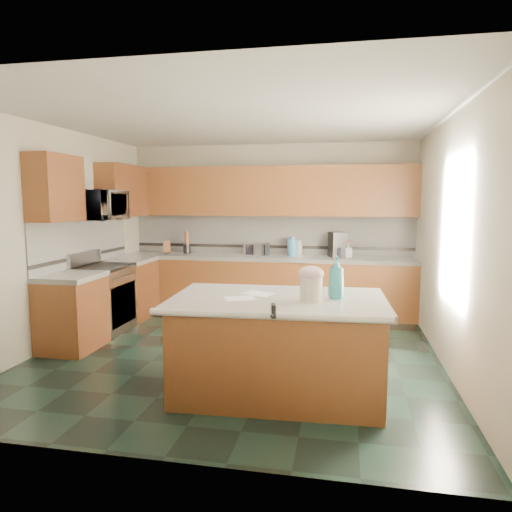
% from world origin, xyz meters
% --- Properties ---
extents(floor, '(4.60, 4.60, 0.00)m').
position_xyz_m(floor, '(0.00, 0.00, 0.00)').
color(floor, black).
rests_on(floor, ground).
extents(ceiling, '(4.60, 4.60, 0.00)m').
position_xyz_m(ceiling, '(0.00, 0.00, 2.70)').
color(ceiling, white).
rests_on(ceiling, ground).
extents(wall_back, '(4.60, 0.04, 2.70)m').
position_xyz_m(wall_back, '(0.00, 2.32, 1.35)').
color(wall_back, beige).
rests_on(wall_back, ground).
extents(wall_front, '(4.60, 0.04, 2.70)m').
position_xyz_m(wall_front, '(0.00, -2.32, 1.35)').
color(wall_front, beige).
rests_on(wall_front, ground).
extents(wall_left, '(0.04, 4.60, 2.70)m').
position_xyz_m(wall_left, '(-2.32, 0.00, 1.35)').
color(wall_left, beige).
rests_on(wall_left, ground).
extents(wall_right, '(0.04, 4.60, 2.70)m').
position_xyz_m(wall_right, '(2.32, 0.00, 1.35)').
color(wall_right, beige).
rests_on(wall_right, ground).
extents(back_base_cab, '(4.60, 0.60, 0.86)m').
position_xyz_m(back_base_cab, '(0.00, 2.00, 0.43)').
color(back_base_cab, '#32180C').
rests_on(back_base_cab, ground).
extents(back_countertop, '(4.60, 0.64, 0.06)m').
position_xyz_m(back_countertop, '(0.00, 2.00, 0.89)').
color(back_countertop, white).
rests_on(back_countertop, back_base_cab).
extents(back_upper_cab, '(4.60, 0.33, 0.78)m').
position_xyz_m(back_upper_cab, '(0.00, 2.13, 1.94)').
color(back_upper_cab, '#32180C').
rests_on(back_upper_cab, wall_back).
extents(back_backsplash, '(4.60, 0.02, 0.63)m').
position_xyz_m(back_backsplash, '(0.00, 2.29, 1.24)').
color(back_backsplash, silver).
rests_on(back_backsplash, back_countertop).
extents(back_accent_band, '(4.60, 0.01, 0.05)m').
position_xyz_m(back_accent_band, '(0.00, 2.28, 1.04)').
color(back_accent_band, black).
rests_on(back_accent_band, back_countertop).
extents(left_base_cab_rear, '(0.60, 0.82, 0.86)m').
position_xyz_m(left_base_cab_rear, '(-2.00, 1.29, 0.43)').
color(left_base_cab_rear, '#32180C').
rests_on(left_base_cab_rear, ground).
extents(left_counter_rear, '(0.64, 0.82, 0.06)m').
position_xyz_m(left_counter_rear, '(-2.00, 1.29, 0.89)').
color(left_counter_rear, white).
rests_on(left_counter_rear, left_base_cab_rear).
extents(left_base_cab_front, '(0.60, 0.72, 0.86)m').
position_xyz_m(left_base_cab_front, '(-2.00, -0.24, 0.43)').
color(left_base_cab_front, '#32180C').
rests_on(left_base_cab_front, ground).
extents(left_counter_front, '(0.64, 0.72, 0.06)m').
position_xyz_m(left_counter_front, '(-2.00, -0.24, 0.89)').
color(left_counter_front, white).
rests_on(left_counter_front, left_base_cab_front).
extents(left_backsplash, '(0.02, 2.30, 0.63)m').
position_xyz_m(left_backsplash, '(-2.29, 0.55, 1.24)').
color(left_backsplash, silver).
rests_on(left_backsplash, wall_left).
extents(left_accent_band, '(0.01, 2.30, 0.05)m').
position_xyz_m(left_accent_band, '(-2.28, 0.55, 1.04)').
color(left_accent_band, black).
rests_on(left_accent_band, wall_left).
extents(left_upper_cab_rear, '(0.33, 1.09, 0.78)m').
position_xyz_m(left_upper_cab_rear, '(-2.13, 1.42, 1.94)').
color(left_upper_cab_rear, '#32180C').
rests_on(left_upper_cab_rear, wall_left).
extents(left_upper_cab_front, '(0.33, 0.72, 0.78)m').
position_xyz_m(left_upper_cab_front, '(-2.13, -0.24, 1.94)').
color(left_upper_cab_front, '#32180C').
rests_on(left_upper_cab_front, wall_left).
extents(range_body, '(0.60, 0.76, 0.88)m').
position_xyz_m(range_body, '(-2.00, 0.50, 0.44)').
color(range_body, '#B7B7BC').
rests_on(range_body, ground).
extents(range_oven_door, '(0.02, 0.68, 0.55)m').
position_xyz_m(range_oven_door, '(-1.71, 0.50, 0.40)').
color(range_oven_door, black).
rests_on(range_oven_door, range_body).
extents(range_cooktop, '(0.62, 0.78, 0.04)m').
position_xyz_m(range_cooktop, '(-2.00, 0.50, 0.90)').
color(range_cooktop, black).
rests_on(range_cooktop, range_body).
extents(range_handle, '(0.02, 0.66, 0.02)m').
position_xyz_m(range_handle, '(-1.68, 0.50, 0.78)').
color(range_handle, '#B7B7BC').
rests_on(range_handle, range_body).
extents(range_backguard, '(0.06, 0.76, 0.18)m').
position_xyz_m(range_backguard, '(-2.26, 0.50, 1.02)').
color(range_backguard, '#B7B7BC').
rests_on(range_backguard, range_body).
extents(microwave, '(0.50, 0.73, 0.41)m').
position_xyz_m(microwave, '(-2.00, 0.50, 1.73)').
color(microwave, '#B7B7BC').
rests_on(microwave, wall_left).
extents(island_base, '(1.88, 1.13, 0.86)m').
position_xyz_m(island_base, '(0.63, -1.04, 0.43)').
color(island_base, '#32180C').
rests_on(island_base, ground).
extents(island_top, '(1.99, 1.24, 0.06)m').
position_xyz_m(island_top, '(0.63, -1.04, 0.89)').
color(island_top, white).
rests_on(island_top, island_base).
extents(island_bullnose, '(1.94, 0.15, 0.06)m').
position_xyz_m(island_bullnose, '(0.63, -1.62, 0.89)').
color(island_bullnose, white).
rests_on(island_bullnose, island_base).
extents(treat_jar, '(0.22, 0.22, 0.21)m').
position_xyz_m(treat_jar, '(0.93, -1.14, 1.03)').
color(treat_jar, beige).
rests_on(treat_jar, island_top).
extents(treat_jar_lid, '(0.22, 0.22, 0.14)m').
position_xyz_m(treat_jar_lid, '(0.93, -1.14, 1.16)').
color(treat_jar_lid, beige).
rests_on(treat_jar_lid, treat_jar).
extents(treat_jar_knob, '(0.07, 0.02, 0.02)m').
position_xyz_m(treat_jar_knob, '(0.93, -1.14, 1.21)').
color(treat_jar_knob, tan).
rests_on(treat_jar_knob, treat_jar_lid).
extents(treat_jar_knob_end_l, '(0.04, 0.04, 0.04)m').
position_xyz_m(treat_jar_knob_end_l, '(0.90, -1.14, 1.21)').
color(treat_jar_knob_end_l, tan).
rests_on(treat_jar_knob_end_l, treat_jar_lid).
extents(treat_jar_knob_end_r, '(0.04, 0.04, 0.04)m').
position_xyz_m(treat_jar_knob_end_r, '(0.97, -1.14, 1.21)').
color(treat_jar_knob_end_r, tan).
rests_on(treat_jar_knob_end_r, treat_jar_lid).
extents(soap_bottle_island, '(0.16, 0.16, 0.38)m').
position_xyz_m(soap_bottle_island, '(1.15, -0.99, 1.11)').
color(soap_bottle_island, teal).
rests_on(soap_bottle_island, island_top).
extents(paper_sheet_a, '(0.33, 0.29, 0.00)m').
position_xyz_m(paper_sheet_a, '(0.30, -1.16, 0.92)').
color(paper_sheet_a, white).
rests_on(paper_sheet_a, island_top).
extents(paper_sheet_b, '(0.34, 0.30, 0.00)m').
position_xyz_m(paper_sheet_b, '(0.42, -0.93, 0.92)').
color(paper_sheet_b, white).
rests_on(paper_sheet_b, island_top).
extents(clamp_body, '(0.06, 0.12, 0.10)m').
position_xyz_m(clamp_body, '(0.67, -1.60, 0.93)').
color(clamp_body, black).
rests_on(clamp_body, island_top).
extents(clamp_handle, '(0.02, 0.08, 0.02)m').
position_xyz_m(clamp_handle, '(0.67, -1.66, 0.91)').
color(clamp_handle, black).
rests_on(clamp_handle, island_top).
extents(knife_block, '(0.16, 0.18, 0.22)m').
position_xyz_m(knife_block, '(-1.70, 2.05, 1.02)').
color(knife_block, '#472814').
rests_on(knife_block, back_countertop).
extents(utensil_crock, '(0.12, 0.12, 0.15)m').
position_xyz_m(utensil_crock, '(-1.36, 2.08, 0.99)').
color(utensil_crock, black).
rests_on(utensil_crock, back_countertop).
extents(utensil_bundle, '(0.07, 0.07, 0.22)m').
position_xyz_m(utensil_bundle, '(-1.36, 2.08, 1.18)').
color(utensil_bundle, '#472814').
rests_on(utensil_bundle, utensil_crock).
extents(toaster_oven, '(0.41, 0.36, 0.20)m').
position_xyz_m(toaster_oven, '(-0.17, 2.05, 1.02)').
color(toaster_oven, '#B7B7BC').
rests_on(toaster_oven, back_countertop).
extents(toaster_oven_door, '(0.31, 0.01, 0.16)m').
position_xyz_m(toaster_oven_door, '(-0.17, 1.94, 1.02)').
color(toaster_oven_door, black).
rests_on(toaster_oven_door, toaster_oven).
extents(paper_towel, '(0.11, 0.11, 0.25)m').
position_xyz_m(paper_towel, '(0.50, 2.10, 1.04)').
color(paper_towel, white).
rests_on(paper_towel, back_countertop).
extents(paper_towel_base, '(0.16, 0.16, 0.01)m').
position_xyz_m(paper_towel_base, '(0.50, 2.10, 0.93)').
color(paper_towel_base, '#B7B7BC').
rests_on(paper_towel_base, back_countertop).
extents(water_jug, '(0.17, 0.17, 0.27)m').
position_xyz_m(water_jug, '(0.41, 2.06, 1.06)').
color(water_jug, teal).
rests_on(water_jug, back_countertop).
extents(water_jug_neck, '(0.08, 0.08, 0.04)m').
position_xyz_m(water_jug_neck, '(0.41, 2.06, 1.21)').
color(water_jug_neck, teal).
rests_on(water_jug_neck, water_jug).
extents(coffee_maker, '(0.30, 0.32, 0.39)m').
position_xyz_m(coffee_maker, '(1.11, 2.08, 1.11)').
color(coffee_maker, black).
rests_on(coffee_maker, back_countertop).
extents(coffee_carafe, '(0.16, 0.16, 0.16)m').
position_xyz_m(coffee_carafe, '(1.11, 2.02, 1.00)').
color(coffee_carafe, black).
rests_on(coffee_carafe, back_countertop).
extents(soap_bottle_back, '(0.13, 0.13, 0.23)m').
position_xyz_m(soap_bottle_back, '(1.27, 2.05, 1.03)').
color(soap_bottle_back, white).
rests_on(soap_bottle_back, back_countertop).
extents(soap_back_cap, '(0.02, 0.02, 0.03)m').
position_xyz_m(soap_back_cap, '(1.27, 2.05, 1.16)').
color(soap_back_cap, red).
rests_on(soap_back_cap, soap_bottle_back).
extents(window_light_proxy, '(0.02, 1.40, 1.10)m').
position_xyz_m(window_light_proxy, '(2.29, -0.20, 1.50)').
color(window_light_proxy, white).
rests_on(window_light_proxy, wall_right).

